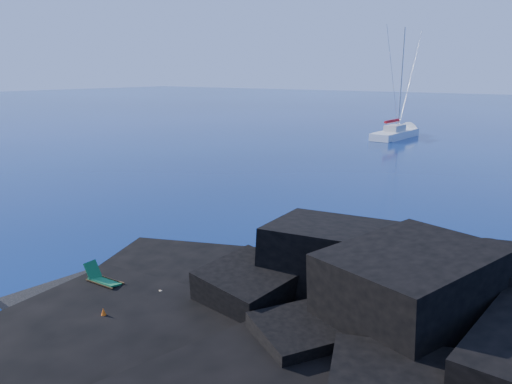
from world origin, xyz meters
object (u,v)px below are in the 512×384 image
deck_chair (105,277)px  marker_cone (104,315)px  sailboat (396,138)px  sunbather (148,292)px

deck_chair → marker_cone: deck_chair is taller
sailboat → deck_chair: size_ratio=9.04×
sailboat → sunbather: (9.89, -52.71, 0.53)m
sunbather → marker_cone: size_ratio=3.13×
sailboat → sunbather: 53.64m
marker_cone → deck_chair: bearing=141.1°
sailboat → marker_cone: (10.18, -54.96, 0.62)m
deck_chair → sunbather: (1.85, 0.52, -0.36)m
sailboat → deck_chair: sailboat is taller
sailboat → deck_chair: bearing=-78.5°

